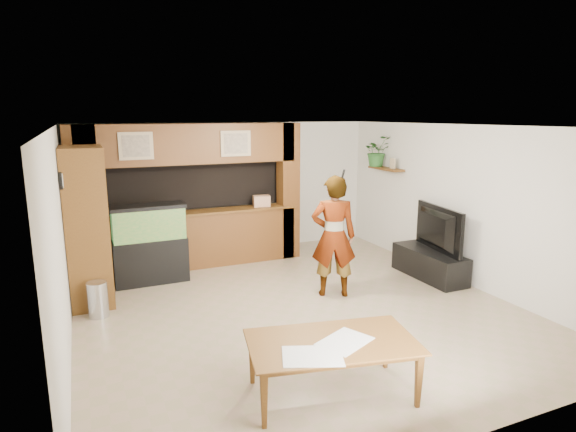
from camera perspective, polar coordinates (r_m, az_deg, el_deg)
name	(u,v)px	position (r m, az deg, el deg)	size (l,w,h in m)	color
floor	(296,307)	(7.14, 0.94, -10.74)	(6.50, 6.50, 0.00)	gray
ceiling	(297,126)	(6.59, 1.02, 10.60)	(6.50, 6.50, 0.00)	white
wall_back	(229,188)	(9.75, -7.02, 3.28)	(6.00, 6.00, 0.00)	silver
wall_left	(61,243)	(6.17, -25.31, -2.88)	(6.50, 6.50, 0.00)	silver
wall_right	(461,204)	(8.43, 19.87, 1.29)	(6.50, 6.50, 0.00)	silver
partition	(188,195)	(8.93, -11.72, 2.41)	(4.20, 0.99, 2.60)	brown
wall_clock	(61,180)	(7.04, -25.30, 3.83)	(0.05, 0.25, 0.25)	black
wall_shelf	(386,169)	(9.77, 11.52, 5.52)	(0.25, 0.90, 0.04)	brown
pantry_cabinet	(87,226)	(7.59, -22.74, -1.15)	(0.58, 0.95, 2.31)	brown
trash_can	(98,299)	(7.24, -21.61, -9.18)	(0.27, 0.27, 0.50)	#B2B2B7
aquarium	(150,245)	(8.27, -16.06, -3.31)	(1.19, 0.45, 1.32)	black
tv_stand	(429,264)	(8.64, 16.42, -5.48)	(0.52, 1.43, 0.48)	black
television	(432,229)	(8.48, 16.66, -1.47)	(1.33, 0.17, 0.76)	black
photo_frame	(393,164)	(9.58, 12.30, 6.09)	(0.03, 0.15, 0.20)	tan
potted_plant	(377,151)	(9.96, 10.51, 7.57)	(0.55, 0.48, 0.61)	#265923
person	(334,236)	(7.35, 5.42, -2.41)	(0.68, 0.45, 1.87)	#A57D5A
microphone	(343,174)	(7.06, 6.56, 5.00)	(0.03, 0.03, 0.14)	black
dining_table	(333,370)	(5.00, 5.32, -17.67)	(1.65, 0.92, 0.58)	brown
newspaper_a	(312,356)	(4.60, 2.92, -16.25)	(0.55, 0.40, 0.01)	silver
newspaper_b	(345,341)	(4.88, 6.74, -14.54)	(0.52, 0.37, 0.01)	silver
counter_box	(261,201)	(9.15, -3.17, 1.79)	(0.31, 0.21, 0.21)	tan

